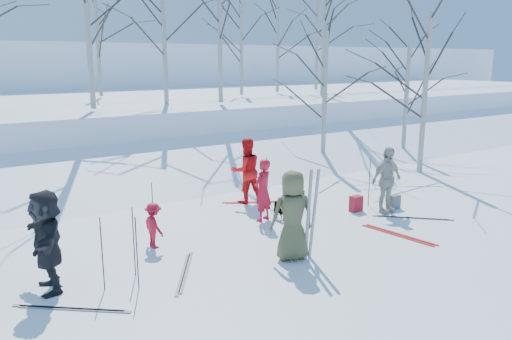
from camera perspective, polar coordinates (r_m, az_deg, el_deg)
ground at (r=11.54m, az=4.17°, el=-7.67°), size 120.00×120.00×0.00m
snow_ramp at (r=17.33m, az=-10.14°, el=-0.43°), size 70.00×9.49×4.12m
snow_plateau at (r=26.55m, az=-18.97°, el=5.42°), size 70.00×18.00×2.20m
far_hill at (r=47.04m, az=-25.81°, el=8.90°), size 90.00×30.00×6.00m
skier_olive_center at (r=10.06m, az=4.18°, el=-5.20°), size 1.03×0.83×1.84m
skier_red_north at (r=12.45m, az=0.79°, el=-2.32°), size 0.68×0.57×1.58m
skier_redor_behind at (r=14.00m, az=-1.14°, el=-0.09°), size 1.00×0.84×1.84m
skier_red_seated at (r=10.98m, az=-11.61°, el=-6.22°), size 0.44×0.68×0.99m
skier_cream_east at (r=13.53m, az=14.71°, el=-1.11°), size 1.04×0.45×1.77m
skier_grey_west at (r=9.42m, az=-22.81°, el=-7.48°), size 0.72×1.74×1.83m
dog at (r=12.69m, az=2.76°, el=-4.71°), size 0.28×0.54×0.44m
upright_ski_left at (r=9.99m, az=5.99°, el=-5.19°), size 0.07×0.15×1.90m
upright_ski_right at (r=10.07m, az=6.65°, el=-5.05°), size 0.09×0.23×1.89m
ski_pair_a at (r=14.20m, az=0.15°, el=-3.69°), size 1.79×2.07×0.02m
ski_pair_b at (r=8.94m, az=-20.36°, el=-14.65°), size 2.07×2.10×0.02m
ski_pair_c at (r=12.08m, az=15.98°, el=-7.14°), size 0.71×1.95×0.02m
ski_pair_d at (r=13.43m, az=17.47°, el=-5.25°), size 2.10×2.10×0.02m
ski_pair_e at (r=9.80m, az=-8.16°, el=-11.50°), size 1.92×2.08×0.02m
ski_pole_a at (r=9.18m, az=-17.16°, el=-9.17°), size 0.02×0.02×1.34m
ski_pole_b at (r=9.06m, az=-13.44°, el=-9.25°), size 0.02×0.02×1.34m
ski_pole_c at (r=11.36m, az=-11.70°, el=-4.66°), size 0.02×0.02×1.34m
ski_pole_d at (r=13.42m, az=0.64°, el=-1.74°), size 0.02×0.02×1.34m
ski_pole_e at (r=13.93m, az=1.22°, el=-1.21°), size 0.02×0.02×1.34m
ski_pole_f at (r=14.03m, az=12.82°, el=-1.42°), size 0.02×0.02×1.34m
ski_pole_g at (r=9.62m, az=-13.80°, el=-7.96°), size 0.02×0.02×1.34m
ski_pole_h at (r=13.99m, az=14.33°, el=-1.54°), size 0.02×0.02×1.34m
backpack_red at (r=13.61m, az=11.36°, el=-3.79°), size 0.32×0.22×0.42m
backpack_grey at (r=14.09m, az=15.53°, el=-3.53°), size 0.30×0.20×0.38m
backpack_dark at (r=14.03m, az=4.73°, el=-3.12°), size 0.34×0.24×0.40m
birch_plateau_a at (r=28.36m, az=2.49°, el=14.16°), size 4.22×4.22×5.18m
birch_plateau_b at (r=30.57m, az=7.02°, el=15.15°), size 5.10×5.10×6.43m
birch_plateau_e at (r=25.72m, az=-1.69°, el=13.54°), size 3.72×3.72×4.46m
birch_plateau_f at (r=19.45m, az=-18.70°, el=15.72°), size 4.90×4.90×6.14m
birch_plateau_i at (r=26.29m, az=7.85°, el=17.11°), size 6.09×6.09×7.85m
birch_plateau_j at (r=26.10m, az=-17.62°, el=13.60°), size 4.13×4.13×5.04m
birch_plateau_k at (r=21.55m, az=-10.46°, el=14.90°), size 4.44×4.44×5.48m
birch_plateau_l at (r=21.27m, az=-4.16°, el=15.07°), size 4.42×4.42×5.46m
birch_edge_b at (r=18.56m, az=18.74°, el=8.15°), size 4.48×4.48×5.54m
birch_edge_c at (r=21.63m, az=16.79°, el=7.57°), size 3.83×3.83×4.61m
birch_edge_e at (r=19.04m, az=7.84°, el=7.98°), size 4.10×4.10×5.00m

